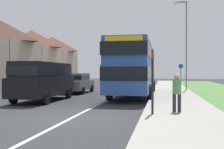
{
  "coord_description": "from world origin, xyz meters",
  "views": [
    {
      "loc": [
        3.36,
        -9.35,
        1.75
      ],
      "look_at": [
        0.55,
        5.32,
        1.6
      ],
      "focal_mm": 41.98,
      "sensor_mm": 36.0,
      "label": 1
    }
  ],
  "objects_px": {
    "parked_van_black": "(44,78)",
    "parked_car_grey": "(77,82)",
    "pedestrian_at_stop": "(177,91)",
    "street_lamp_mid": "(185,40)",
    "double_decker_bus": "(134,67)",
    "bus_stop_sign": "(153,77)",
    "cycle_route_sign": "(181,75)"
  },
  "relations": [
    {
      "from": "parked_van_black",
      "to": "pedestrian_at_stop",
      "type": "xyz_separation_m",
      "value": [
        7.6,
        -3.79,
        -0.39
      ]
    },
    {
      "from": "parked_car_grey",
      "to": "cycle_route_sign",
      "type": "xyz_separation_m",
      "value": [
        8.69,
        4.93,
        0.52
      ]
    },
    {
      "from": "bus_stop_sign",
      "to": "cycle_route_sign",
      "type": "relative_size",
      "value": 1.03
    },
    {
      "from": "double_decker_bus",
      "to": "pedestrian_at_stop",
      "type": "height_order",
      "value": "double_decker_bus"
    },
    {
      "from": "parked_van_black",
      "to": "bus_stop_sign",
      "type": "distance_m",
      "value": 8.02
    },
    {
      "from": "double_decker_bus",
      "to": "parked_van_black",
      "type": "distance_m",
      "value": 6.68
    },
    {
      "from": "bus_stop_sign",
      "to": "cycle_route_sign",
      "type": "distance_m",
      "value": 15.58
    },
    {
      "from": "cycle_route_sign",
      "to": "parked_van_black",
      "type": "bearing_deg",
      "value": -128.67
    },
    {
      "from": "pedestrian_at_stop",
      "to": "cycle_route_sign",
      "type": "relative_size",
      "value": 0.66
    },
    {
      "from": "parked_van_black",
      "to": "parked_car_grey",
      "type": "bearing_deg",
      "value": 89.28
    },
    {
      "from": "double_decker_bus",
      "to": "bus_stop_sign",
      "type": "height_order",
      "value": "double_decker_bus"
    },
    {
      "from": "double_decker_bus",
      "to": "street_lamp_mid",
      "type": "xyz_separation_m",
      "value": [
        4.0,
        5.0,
        2.41
      ]
    },
    {
      "from": "bus_stop_sign",
      "to": "double_decker_bus",
      "type": "bearing_deg",
      "value": 100.42
    },
    {
      "from": "bus_stop_sign",
      "to": "cycle_route_sign",
      "type": "height_order",
      "value": "bus_stop_sign"
    },
    {
      "from": "parked_van_black",
      "to": "parked_car_grey",
      "type": "relative_size",
      "value": 1.27
    },
    {
      "from": "street_lamp_mid",
      "to": "parked_car_grey",
      "type": "bearing_deg",
      "value": -159.68
    },
    {
      "from": "pedestrian_at_stop",
      "to": "street_lamp_mid",
      "type": "xyz_separation_m",
      "value": [
        1.43,
        13.13,
        3.58
      ]
    },
    {
      "from": "bus_stop_sign",
      "to": "cycle_route_sign",
      "type": "bearing_deg",
      "value": 82.18
    },
    {
      "from": "double_decker_bus",
      "to": "parked_car_grey",
      "type": "relative_size",
      "value": 2.58
    },
    {
      "from": "double_decker_bus",
      "to": "street_lamp_mid",
      "type": "bearing_deg",
      "value": 51.35
    },
    {
      "from": "parked_van_black",
      "to": "cycle_route_sign",
      "type": "height_order",
      "value": "cycle_route_sign"
    },
    {
      "from": "cycle_route_sign",
      "to": "bus_stop_sign",
      "type": "bearing_deg",
      "value": -97.82
    },
    {
      "from": "parked_van_black",
      "to": "pedestrian_at_stop",
      "type": "height_order",
      "value": "parked_van_black"
    },
    {
      "from": "parked_van_black",
      "to": "bus_stop_sign",
      "type": "height_order",
      "value": "bus_stop_sign"
    },
    {
      "from": "bus_stop_sign",
      "to": "street_lamp_mid",
      "type": "xyz_separation_m",
      "value": [
        2.38,
        13.82,
        3.02
      ]
    },
    {
      "from": "double_decker_bus",
      "to": "bus_stop_sign",
      "type": "relative_size",
      "value": 4.27
    },
    {
      "from": "pedestrian_at_stop",
      "to": "double_decker_bus",
      "type": "bearing_deg",
      "value": 107.55
    },
    {
      "from": "pedestrian_at_stop",
      "to": "parked_van_black",
      "type": "bearing_deg",
      "value": 153.46
    },
    {
      "from": "parked_van_black",
      "to": "bus_stop_sign",
      "type": "relative_size",
      "value": 2.1
    },
    {
      "from": "bus_stop_sign",
      "to": "street_lamp_mid",
      "type": "height_order",
      "value": "street_lamp_mid"
    },
    {
      "from": "double_decker_bus",
      "to": "pedestrian_at_stop",
      "type": "xyz_separation_m",
      "value": [
        2.57,
        -8.13,
        -1.17
      ]
    },
    {
      "from": "pedestrian_at_stop",
      "to": "bus_stop_sign",
      "type": "distance_m",
      "value": 1.3
    }
  ]
}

